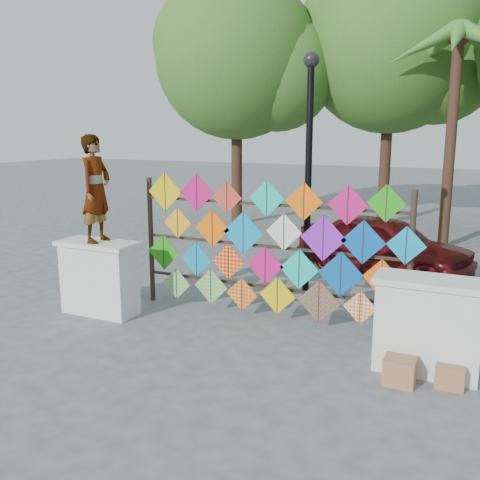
{
  "coord_description": "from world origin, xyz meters",
  "views": [
    {
      "loc": [
        3.31,
        -7.19,
        3.14
      ],
      "look_at": [
        -0.39,
        0.6,
        1.36
      ],
      "focal_mm": 40.0,
      "sensor_mm": 36.0,
      "label": 1
    }
  ],
  "objects_px": {
    "kite_rack": "(270,249)",
    "vendor_woman": "(96,189)",
    "lamppost": "(309,156)",
    "sedan": "(384,244)"
  },
  "relations": [
    {
      "from": "kite_rack",
      "to": "vendor_woman",
      "type": "distance_m",
      "value": 3.07
    },
    {
      "from": "vendor_woman",
      "to": "lamppost",
      "type": "relative_size",
      "value": 0.4
    },
    {
      "from": "kite_rack",
      "to": "sedan",
      "type": "distance_m",
      "value": 4.08
    },
    {
      "from": "vendor_woman",
      "to": "lamppost",
      "type": "xyz_separation_m",
      "value": [
        2.97,
        2.2,
        0.52
      ]
    },
    {
      "from": "sedan",
      "to": "kite_rack",
      "type": "bearing_deg",
      "value": 178.2
    },
    {
      "from": "vendor_woman",
      "to": "sedan",
      "type": "xyz_separation_m",
      "value": [
        3.91,
        4.8,
        -1.52
      ]
    },
    {
      "from": "vendor_woman",
      "to": "kite_rack",
      "type": "bearing_deg",
      "value": -75.97
    },
    {
      "from": "sedan",
      "to": "vendor_woman",
      "type": "bearing_deg",
      "value": 155.47
    },
    {
      "from": "kite_rack",
      "to": "sedan",
      "type": "height_order",
      "value": "kite_rack"
    },
    {
      "from": "lamppost",
      "to": "sedan",
      "type": "bearing_deg",
      "value": 70.19
    }
  ]
}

